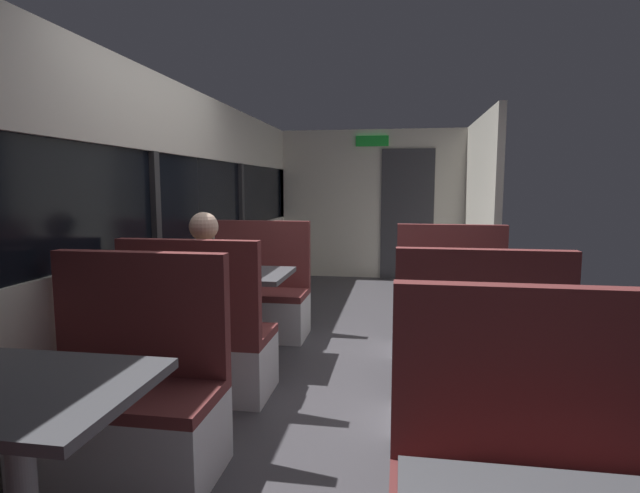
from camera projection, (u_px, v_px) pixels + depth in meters
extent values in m
cube|color=#423F44|center=(338.00, 378.00, 3.74)|extent=(3.30, 9.20, 0.02)
cube|color=beige|center=(157.00, 308.00, 3.91)|extent=(0.08, 8.40, 0.95)
cube|color=beige|center=(149.00, 111.00, 3.73)|extent=(0.08, 8.40, 0.60)
cube|color=black|center=(151.00, 201.00, 3.81)|extent=(0.03, 8.40, 0.75)
cube|color=#2D2D30|center=(155.00, 201.00, 3.81)|extent=(0.06, 0.08, 0.75)
cube|color=#2D2D30|center=(241.00, 196.00, 5.86)|extent=(0.06, 0.08, 0.75)
cube|color=#2D2D30|center=(282.00, 193.00, 7.92)|extent=(0.06, 0.08, 0.75)
cube|color=beige|center=(372.00, 205.00, 7.72)|extent=(2.90, 0.08, 2.30)
cube|color=#333338|center=(407.00, 215.00, 7.60)|extent=(0.80, 0.04, 2.00)
cube|color=green|center=(372.00, 141.00, 7.54)|extent=(0.50, 0.03, 0.16)
cube|color=beige|center=(480.00, 209.00, 6.31)|extent=(0.08, 2.40, 2.30)
cylinder|color=#9E9EA3|center=(23.00, 488.00, 1.79)|extent=(0.10, 0.10, 0.70)
cube|color=#4C4C51|center=(15.00, 390.00, 1.75)|extent=(0.90, 0.70, 0.04)
cube|color=silver|center=(124.00, 437.00, 2.46)|extent=(0.95, 0.50, 0.39)
cube|color=brown|center=(122.00, 394.00, 2.43)|extent=(0.95, 0.50, 0.06)
cube|color=brown|center=(141.00, 313.00, 2.59)|extent=(0.95, 0.08, 0.65)
cylinder|color=#9E9EA3|center=(234.00, 319.00, 4.08)|extent=(0.10, 0.10, 0.70)
cube|color=#4C4C51|center=(233.00, 274.00, 4.03)|extent=(0.90, 0.70, 0.04)
cube|color=silver|center=(204.00, 365.00, 3.45)|extent=(0.95, 0.50, 0.39)
cube|color=brown|center=(203.00, 334.00, 3.42)|extent=(0.95, 0.50, 0.06)
cube|color=brown|center=(189.00, 290.00, 3.17)|extent=(0.95, 0.08, 0.65)
cube|color=silver|center=(257.00, 316.00, 4.74)|extent=(0.95, 0.50, 0.39)
cube|color=brown|center=(257.00, 293.00, 4.72)|extent=(0.95, 0.50, 0.06)
cube|color=brown|center=(263.00, 253.00, 4.88)|extent=(0.95, 0.08, 0.65)
cube|color=brown|center=(530.00, 377.00, 1.72)|extent=(0.95, 0.08, 0.65)
cylinder|color=#9E9EA3|center=(461.00, 336.00, 3.60)|extent=(0.10, 0.10, 0.70)
cube|color=#4C4C51|center=(463.00, 286.00, 3.55)|extent=(0.90, 0.70, 0.04)
cube|color=silver|center=(473.00, 394.00, 2.97)|extent=(0.95, 0.50, 0.39)
cube|color=brown|center=(475.00, 358.00, 2.94)|extent=(0.95, 0.50, 0.06)
cube|color=brown|center=(483.00, 308.00, 2.70)|extent=(0.95, 0.08, 0.65)
cube|color=silver|center=(451.00, 331.00, 4.27)|extent=(0.95, 0.50, 0.39)
cube|color=brown|center=(452.00, 305.00, 4.24)|extent=(0.95, 0.50, 0.06)
cube|color=brown|center=(451.00, 261.00, 4.40)|extent=(0.95, 0.08, 0.65)
cube|color=#26262D|center=(204.00, 361.00, 3.45)|extent=(0.30, 0.36, 0.45)
cube|color=#8C664C|center=(204.00, 286.00, 3.43)|extent=(0.34, 0.22, 0.60)
sphere|color=beige|center=(204.00, 227.00, 3.40)|extent=(0.20, 0.20, 0.20)
cylinder|color=#8C664C|center=(188.00, 277.00, 3.64)|extent=(0.07, 0.28, 0.07)
cylinder|color=#8C664C|center=(240.00, 279.00, 3.57)|extent=(0.07, 0.28, 0.07)
cylinder|color=white|center=(498.00, 281.00, 3.40)|extent=(0.07, 0.07, 0.09)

